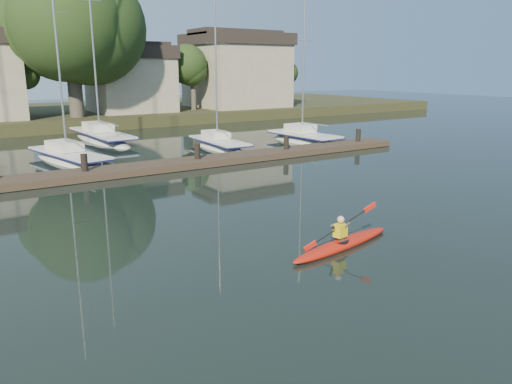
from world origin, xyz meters
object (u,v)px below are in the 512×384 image
dock (145,168)px  sailboat_3 (219,150)px  sailboat_2 (70,165)px  kayak (342,242)px  sailboat_4 (304,145)px  sailboat_6 (102,143)px

dock → sailboat_3: bearing=34.5°
sailboat_2 → sailboat_3: bearing=-13.0°
kayak → dock: (-0.79, 13.78, 0.04)m
dock → sailboat_4: size_ratio=2.79×
sailboat_3 → sailboat_4: sailboat_4 is taller
sailboat_3 → sailboat_6: bearing=128.8°
dock → sailboat_6: sailboat_6 is taller
sailboat_4 → kayak: bearing=-128.3°
sailboat_3 → kayak: bearing=-105.2°
sailboat_4 → sailboat_2: bearing=172.8°
sailboat_4 → sailboat_6: 14.76m
sailboat_2 → sailboat_4: (15.96, -1.27, -0.03)m
sailboat_3 → sailboat_6: 9.46m
sailboat_3 → dock: bearing=-142.2°
kayak → sailboat_6: 26.30m
kayak → sailboat_6: size_ratio=0.26×
kayak → sailboat_4: bearing=44.3°
dock → sailboat_3: (7.00, 4.82, -0.38)m
kayak → sailboat_4: (12.62, 17.59, -0.37)m
kayak → sailboat_2: sailboat_2 is taller
sailboat_2 → sailboat_3: size_ratio=1.19×
sailboat_2 → sailboat_6: (4.05, 7.43, -0.02)m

